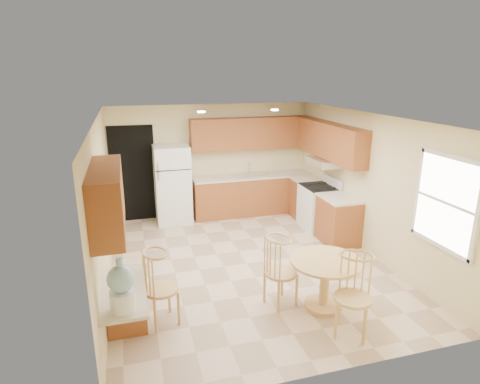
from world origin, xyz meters
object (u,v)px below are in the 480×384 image
object	(u,v)px
chair_table_b	(358,292)
water_crock	(122,287)
stove	(319,207)
chair_desk	(162,284)
refrigerator	(173,184)
chair_table_a	(284,267)
dining_table	(325,277)

from	to	relation	value
chair_table_b	water_crock	size ratio (longest dim) A/B	1.76
stove	chair_desk	bearing A→B (deg)	-143.47
refrigerator	water_crock	size ratio (longest dim) A/B	2.81
chair_table_a	chair_table_b	xyz separation A→B (m)	(0.60, -0.89, 0.03)
dining_table	water_crock	xyz separation A→B (m)	(-2.65, -0.55, 0.56)
stove	chair_table_b	bearing A→B (deg)	-109.45
chair_desk	water_crock	distance (m)	0.95
refrigerator	chair_table_a	xyz separation A→B (m)	(1.05, -3.81, -0.22)
dining_table	chair_desk	world-z (taller)	chair_desk
dining_table	chair_desk	distance (m)	2.21
chair_table_b	water_crock	xyz separation A→B (m)	(-2.70, 0.18, 0.40)
refrigerator	stove	distance (m)	3.15
water_crock	chair_desk	bearing A→B (deg)	58.20
dining_table	water_crock	distance (m)	2.76
chair_desk	stove	bearing A→B (deg)	110.16
stove	water_crock	world-z (taller)	water_crock
chair_desk	water_crock	world-z (taller)	water_crock
water_crock	stove	bearing A→B (deg)	40.06
refrigerator	chair_table_b	world-z (taller)	refrigerator
refrigerator	dining_table	bearing A→B (deg)	-68.09
chair_table_b	water_crock	distance (m)	2.73
chair_table_b	water_crock	world-z (taller)	water_crock
refrigerator	stove	world-z (taller)	refrigerator
refrigerator	chair_table_b	bearing A→B (deg)	-70.70
stove	chair_table_a	bearing A→B (deg)	-125.18
water_crock	chair_table_b	bearing A→B (deg)	-3.84
stove	dining_table	world-z (taller)	stove
stove	chair_table_b	world-z (taller)	stove
dining_table	chair_table_b	world-z (taller)	chair_table_b
water_crock	chair_table_a	bearing A→B (deg)	18.59
dining_table	chair_table_a	world-z (taller)	chair_table_a
refrigerator	chair_desk	xyz separation A→B (m)	(-0.60, -3.79, -0.23)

